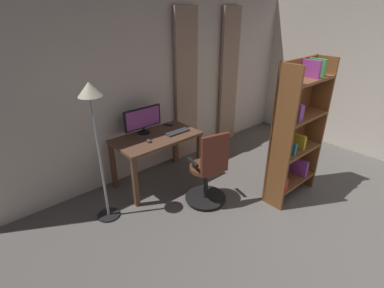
{
  "coord_description": "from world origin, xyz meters",
  "views": [
    {
      "loc": [
        2.63,
        0.34,
        2.42
      ],
      "look_at": [
        0.36,
        -2.21,
        0.79
      ],
      "focal_mm": 27.0,
      "sensor_mm": 36.0,
      "label": 1
    }
  ],
  "objects_px": {
    "computer_keyboard": "(177,132)",
    "bookshelf": "(295,132)",
    "computer_monitor": "(143,119)",
    "computer_mouse": "(149,141)",
    "cell_phone_face_up": "(168,125)",
    "desk": "(157,143)",
    "office_chair": "(209,172)",
    "floor_lamp": "(94,118)"
  },
  "relations": [
    {
      "from": "computer_monitor",
      "to": "computer_mouse",
      "type": "xyz_separation_m",
      "value": [
        0.12,
        0.31,
        -0.2
      ]
    },
    {
      "from": "office_chair",
      "to": "cell_phone_face_up",
      "type": "distance_m",
      "value": 1.17
    },
    {
      "from": "cell_phone_face_up",
      "to": "computer_keyboard",
      "type": "bearing_deg",
      "value": 45.08
    },
    {
      "from": "cell_phone_face_up",
      "to": "bookshelf",
      "type": "distance_m",
      "value": 1.87
    },
    {
      "from": "desk",
      "to": "cell_phone_face_up",
      "type": "height_order",
      "value": "cell_phone_face_up"
    },
    {
      "from": "computer_monitor",
      "to": "cell_phone_face_up",
      "type": "height_order",
      "value": "computer_monitor"
    },
    {
      "from": "computer_monitor",
      "to": "cell_phone_face_up",
      "type": "distance_m",
      "value": 0.5
    },
    {
      "from": "desk",
      "to": "computer_keyboard",
      "type": "xyz_separation_m",
      "value": [
        -0.31,
        0.1,
        0.12
      ]
    },
    {
      "from": "bookshelf",
      "to": "computer_mouse",
      "type": "bearing_deg",
      "value": -44.48
    },
    {
      "from": "desk",
      "to": "cell_phone_face_up",
      "type": "xyz_separation_m",
      "value": [
        -0.39,
        -0.23,
        0.11
      ]
    },
    {
      "from": "cell_phone_face_up",
      "to": "bookshelf",
      "type": "xyz_separation_m",
      "value": [
        -0.81,
        1.68,
        0.19
      ]
    },
    {
      "from": "office_chair",
      "to": "bookshelf",
      "type": "bearing_deg",
      "value": -15.13
    },
    {
      "from": "computer_monitor",
      "to": "floor_lamp",
      "type": "relative_size",
      "value": 0.34
    },
    {
      "from": "computer_keyboard",
      "to": "cell_phone_face_up",
      "type": "height_order",
      "value": "computer_keyboard"
    },
    {
      "from": "office_chair",
      "to": "bookshelf",
      "type": "distance_m",
      "value": 1.24
    },
    {
      "from": "computer_monitor",
      "to": "office_chair",
      "type": "bearing_deg",
      "value": 102.83
    },
    {
      "from": "computer_mouse",
      "to": "bookshelf",
      "type": "xyz_separation_m",
      "value": [
        -1.38,
        1.36,
        0.17
      ]
    },
    {
      "from": "office_chair",
      "to": "bookshelf",
      "type": "relative_size",
      "value": 0.57
    },
    {
      "from": "cell_phone_face_up",
      "to": "computer_monitor",
      "type": "bearing_deg",
      "value": -29.76
    },
    {
      "from": "floor_lamp",
      "to": "computer_monitor",
      "type": "bearing_deg",
      "value": -152.34
    },
    {
      "from": "desk",
      "to": "computer_keyboard",
      "type": "relative_size",
      "value": 3.25
    },
    {
      "from": "computer_keyboard",
      "to": "cell_phone_face_up",
      "type": "bearing_deg",
      "value": -104.29
    },
    {
      "from": "office_chair",
      "to": "cell_phone_face_up",
      "type": "xyz_separation_m",
      "value": [
        -0.2,
        -1.12,
        0.27
      ]
    },
    {
      "from": "desk",
      "to": "computer_monitor",
      "type": "height_order",
      "value": "computer_monitor"
    },
    {
      "from": "computer_mouse",
      "to": "bookshelf",
      "type": "distance_m",
      "value": 1.94
    },
    {
      "from": "cell_phone_face_up",
      "to": "desk",
      "type": "bearing_deg",
      "value": -0.34
    },
    {
      "from": "computer_keyboard",
      "to": "computer_monitor",
      "type": "bearing_deg",
      "value": -40.75
    },
    {
      "from": "computer_monitor",
      "to": "computer_mouse",
      "type": "distance_m",
      "value": 0.39
    },
    {
      "from": "office_chair",
      "to": "cell_phone_face_up",
      "type": "height_order",
      "value": "office_chair"
    },
    {
      "from": "computer_keyboard",
      "to": "bookshelf",
      "type": "distance_m",
      "value": 1.63
    },
    {
      "from": "computer_mouse",
      "to": "computer_monitor",
      "type": "bearing_deg",
      "value": -111.08
    },
    {
      "from": "computer_monitor",
      "to": "bookshelf",
      "type": "bearing_deg",
      "value": 127.0
    },
    {
      "from": "computer_monitor",
      "to": "cell_phone_face_up",
      "type": "bearing_deg",
      "value": -179.12
    },
    {
      "from": "desk",
      "to": "bookshelf",
      "type": "distance_m",
      "value": 1.9
    },
    {
      "from": "computer_monitor",
      "to": "bookshelf",
      "type": "relative_size",
      "value": 0.32
    },
    {
      "from": "office_chair",
      "to": "cell_phone_face_up",
      "type": "bearing_deg",
      "value": 93.82
    },
    {
      "from": "desk",
      "to": "office_chair",
      "type": "height_order",
      "value": "office_chair"
    },
    {
      "from": "office_chair",
      "to": "computer_mouse",
      "type": "distance_m",
      "value": 0.92
    },
    {
      "from": "desk",
      "to": "floor_lamp",
      "type": "distance_m",
      "value": 1.21
    },
    {
      "from": "bookshelf",
      "to": "floor_lamp",
      "type": "bearing_deg",
      "value": -29.15
    },
    {
      "from": "computer_mouse",
      "to": "cell_phone_face_up",
      "type": "relative_size",
      "value": 0.69
    },
    {
      "from": "bookshelf",
      "to": "computer_monitor",
      "type": "bearing_deg",
      "value": -53.0
    }
  ]
}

